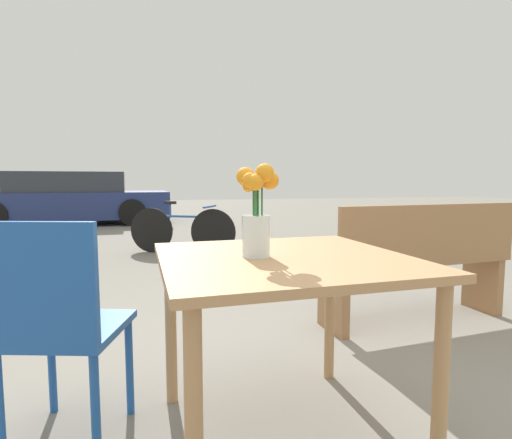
{
  "coord_description": "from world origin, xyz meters",
  "views": [
    {
      "loc": [
        -0.49,
        -1.4,
        1.01
      ],
      "look_at": [
        -0.11,
        0.01,
        0.86
      ],
      "focal_mm": 28.0,
      "sensor_mm": 36.0,
      "label": 1
    }
  ],
  "objects": [
    {
      "name": "ground_plane",
      "position": [
        0.0,
        0.0,
        0.0
      ],
      "size": [
        40.0,
        40.0,
        0.0
      ],
      "primitive_type": "plane",
      "color": "gray"
    },
    {
      "name": "table_front",
      "position": [
        0.0,
        0.0,
        0.63
      ],
      "size": [
        0.93,
        0.91,
        0.73
      ],
      "color": "tan",
      "rests_on": "ground_plane"
    },
    {
      "name": "flower_vase",
      "position": [
        -0.1,
        0.01,
        0.88
      ],
      "size": [
        0.16,
        0.14,
        0.34
      ],
      "color": "silver",
      "rests_on": "table_front"
    },
    {
      "name": "cafe_chair",
      "position": [
        -0.82,
        0.14,
        0.5
      ],
      "size": [
        0.5,
        0.5,
        0.87
      ],
      "color": "#1E519E",
      "rests_on": "ground_plane"
    },
    {
      "name": "bench_near",
      "position": [
        1.35,
        0.95,
        0.45
      ],
      "size": [
        1.45,
        0.46,
        0.85
      ],
      "color": "#9E7047",
      "rests_on": "ground_plane"
    },
    {
      "name": "bicycle",
      "position": [
        -0.04,
        4.15,
        0.33
      ],
      "size": [
        1.38,
        0.78,
        0.73
      ],
      "color": "black",
      "rests_on": "ground_plane"
    },
    {
      "name": "parked_car",
      "position": [
        -2.23,
        8.75,
        0.58
      ],
      "size": [
        4.49,
        1.95,
        1.21
      ],
      "color": "navy",
      "rests_on": "ground_plane"
    }
  ]
}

